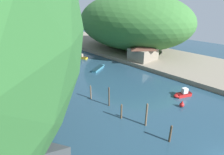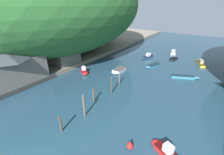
% 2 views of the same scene
% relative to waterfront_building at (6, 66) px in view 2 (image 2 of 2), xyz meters
% --- Properties ---
extents(water_surface, '(130.00, 130.00, 0.00)m').
position_rel_waterfront_building_xyz_m(water_surface, '(19.57, 21.43, -4.65)').
color(water_surface, '#234256').
rests_on(water_surface, ground).
extents(left_bank, '(22.00, 120.00, 1.03)m').
position_rel_waterfront_building_xyz_m(left_bank, '(-7.87, 21.43, -4.13)').
color(left_bank, gray).
rests_on(left_bank, ground).
extents(hillside_left, '(43.37, 60.72, 27.75)m').
position_rel_waterfront_building_xyz_m(hillside_left, '(-8.97, 19.99, 10.26)').
color(hillside_left, '#2D662D').
rests_on(hillside_left, left_bank).
extents(waterfront_building, '(7.80, 13.57, 7.00)m').
position_rel_waterfront_building_xyz_m(waterfront_building, '(0.00, 0.00, 0.00)').
color(waterfront_building, slate).
rests_on(waterfront_building, left_bank).
extents(boathouse_shed, '(8.46, 7.02, 5.19)m').
position_rel_waterfront_building_xyz_m(boathouse_shed, '(-1.25, 13.61, -0.93)').
color(boathouse_shed, slate).
rests_on(boathouse_shed, left_bank).
extents(boat_moored_right, '(2.27, 3.67, 1.55)m').
position_rel_waterfront_building_xyz_m(boat_moored_right, '(20.63, 42.49, -4.17)').
color(boat_moored_right, silver).
rests_on(boat_moored_right, water_surface).
extents(boat_cabin_cruiser, '(2.49, 4.87, 1.53)m').
position_rel_waterfront_building_xyz_m(boat_cabin_cruiser, '(15.20, 32.89, -4.19)').
color(boat_cabin_cruiser, navy).
rests_on(boat_cabin_cruiser, water_surface).
extents(boat_open_rowboat, '(6.19, 3.77, 0.59)m').
position_rel_waterfront_building_xyz_m(boat_open_rowboat, '(28.15, 24.47, -4.36)').
color(boat_open_rowboat, teal).
rests_on(boat_open_rowboat, water_surface).
extents(boat_mid_channel, '(3.69, 2.49, 1.64)m').
position_rel_waterfront_building_xyz_m(boat_mid_channel, '(30.06, 2.40, -4.15)').
color(boat_mid_channel, red).
rests_on(boat_mid_channel, water_surface).
extents(boat_red_skiff, '(3.36, 2.60, 1.66)m').
position_rel_waterfront_building_xyz_m(boat_red_skiff, '(7.15, 13.26, -4.14)').
color(boat_red_skiff, red).
rests_on(boat_red_skiff, water_surface).
extents(boat_near_quay, '(2.12, 3.63, 0.43)m').
position_rel_waterfront_building_xyz_m(boat_near_quay, '(22.33, 36.01, -4.44)').
color(boat_near_quay, black).
rests_on(boat_near_quay, water_surface).
extents(boat_yellow_tender, '(3.48, 5.51, 0.46)m').
position_rel_waterfront_building_xyz_m(boat_yellow_tender, '(19.22, 27.06, -4.42)').
color(boat_yellow_tender, teal).
rests_on(boat_yellow_tender, water_surface).
extents(boat_white_cruiser, '(3.43, 6.43, 1.50)m').
position_rel_waterfront_building_xyz_m(boat_white_cruiser, '(29.48, 36.59, -4.19)').
color(boat_white_cruiser, gold).
rests_on(boat_white_cruiser, water_surface).
extents(boat_small_dinghy, '(2.16, 4.75, 0.72)m').
position_rel_waterfront_building_xyz_m(boat_small_dinghy, '(13.46, 18.79, -4.29)').
color(boat_small_dinghy, silver).
rests_on(boat_small_dinghy, water_surface).
extents(mooring_post_nearest, '(0.28, 0.28, 2.51)m').
position_rel_waterfront_building_xyz_m(mooring_post_nearest, '(17.87, -2.02, -3.38)').
color(mooring_post_nearest, '#4C3D2D').
rests_on(mooring_post_nearest, water_surface).
extents(mooring_post_second, '(0.27, 0.27, 3.65)m').
position_rel_waterfront_building_xyz_m(mooring_post_second, '(18.24, 1.96, -2.81)').
color(mooring_post_second, brown).
rests_on(mooring_post_second, water_surface).
extents(mooring_post_middle, '(0.26, 0.26, 2.47)m').
position_rel_waterfront_building_xyz_m(mooring_post_middle, '(16.91, 5.51, -3.40)').
color(mooring_post_middle, brown).
rests_on(mooring_post_middle, water_surface).
extents(mooring_post_fourth, '(0.23, 0.23, 3.52)m').
position_rel_waterfront_building_xyz_m(mooring_post_fourth, '(17.93, 9.38, -2.88)').
color(mooring_post_fourth, '#4C3D2D').
rests_on(mooring_post_fourth, water_surface).
extents(mooring_post_farthest, '(0.24, 0.24, 2.63)m').
position_rel_waterfront_building_xyz_m(mooring_post_farthest, '(17.14, 13.42, -3.32)').
color(mooring_post_farthest, brown).
rests_on(mooring_post_farthest, water_surface).
extents(channel_buoy_near, '(0.78, 0.78, 1.17)m').
position_rel_waterfront_building_xyz_m(channel_buoy_near, '(26.59, 0.74, -4.19)').
color(channel_buoy_near, red).
rests_on(channel_buoy_near, water_surface).
extents(person_on_quay, '(0.25, 0.39, 1.69)m').
position_rel_waterfront_building_xyz_m(person_on_quay, '(1.49, -0.39, -2.64)').
color(person_on_quay, '#282D3D').
rests_on(person_on_quay, left_bank).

